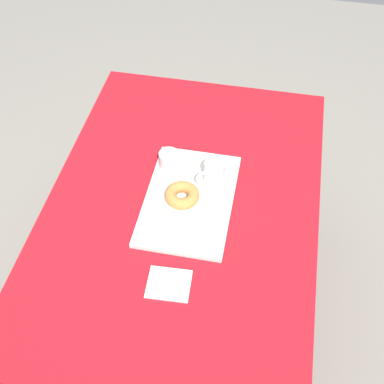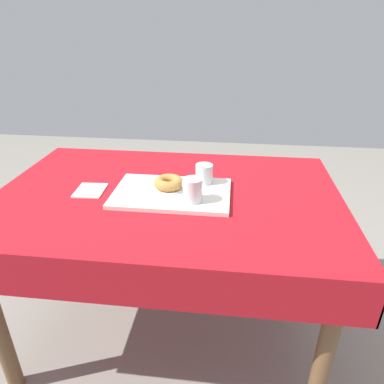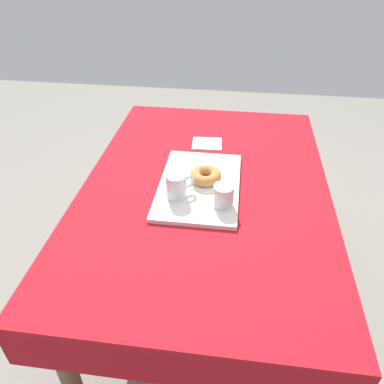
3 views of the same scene
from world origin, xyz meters
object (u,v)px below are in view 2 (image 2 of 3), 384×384
at_px(dining_table, 168,215).
at_px(sugar_donut_left, 169,183).
at_px(water_glass_near, 204,175).
at_px(paper_napkin, 90,190).
at_px(tea_mug_left, 192,191).
at_px(serving_tray, 172,193).
at_px(donut_plate_left, 169,188).

distance_m(dining_table, sugar_donut_left, 0.15).
xyz_separation_m(dining_table, sugar_donut_left, (0.01, -0.00, 0.15)).
relative_size(dining_table, water_glass_near, 17.36).
bearing_deg(paper_napkin, tea_mug_left, -8.80).
height_order(tea_mug_left, water_glass_near, tea_mug_left).
xyz_separation_m(serving_tray, paper_napkin, (-0.34, -0.00, -0.01)).
distance_m(tea_mug_left, donut_plate_left, 0.15).
height_order(serving_tray, water_glass_near, water_glass_near).
height_order(water_glass_near, sugar_donut_left, water_glass_near).
relative_size(serving_tray, donut_plate_left, 3.59).
bearing_deg(sugar_donut_left, donut_plate_left, 0.00).
bearing_deg(sugar_donut_left, dining_table, 163.24).
bearing_deg(dining_table, tea_mug_left, -39.12).
bearing_deg(paper_napkin, serving_tray, 0.73).
xyz_separation_m(dining_table, water_glass_near, (0.14, 0.08, 0.16)).
bearing_deg(donut_plate_left, water_glass_near, 29.72).
bearing_deg(tea_mug_left, paper_napkin, 171.20).
distance_m(tea_mug_left, paper_napkin, 0.44).
distance_m(tea_mug_left, water_glass_near, 0.17).
xyz_separation_m(serving_tray, water_glass_near, (0.12, 0.10, 0.04)).
relative_size(dining_table, serving_tray, 3.01).
height_order(serving_tray, sugar_donut_left, sugar_donut_left).
distance_m(water_glass_near, paper_napkin, 0.48).
xyz_separation_m(serving_tray, sugar_donut_left, (-0.02, 0.02, 0.04)).
height_order(dining_table, paper_napkin, paper_napkin).
relative_size(serving_tray, sugar_donut_left, 3.87).
height_order(dining_table, water_glass_near, water_glass_near).
xyz_separation_m(serving_tray, donut_plate_left, (-0.02, 0.02, 0.01)).
bearing_deg(paper_napkin, donut_plate_left, 4.18).
xyz_separation_m(dining_table, serving_tray, (0.02, -0.02, 0.11)).
relative_size(serving_tray, water_glass_near, 5.76).
bearing_deg(donut_plate_left, paper_napkin, -175.82).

